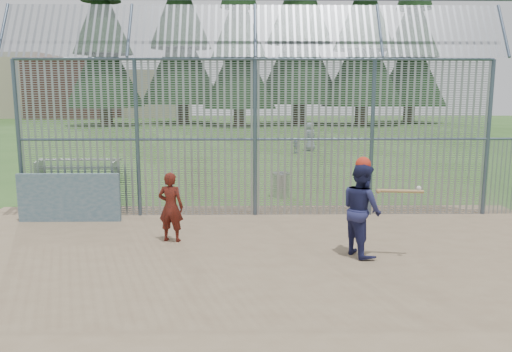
{
  "coord_description": "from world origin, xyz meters",
  "views": [
    {
      "loc": [
        -0.18,
        -9.21,
        3.18
      ],
      "look_at": [
        0.0,
        2.0,
        1.3
      ],
      "focal_mm": 35.0,
      "sensor_mm": 36.0,
      "label": 1
    }
  ],
  "objects_px": {
    "batter": "(362,210)",
    "onlooker": "(171,207)",
    "dugout_wall": "(69,198)",
    "trash_can": "(281,185)",
    "bleacher": "(78,169)"
  },
  "relations": [
    {
      "from": "batter",
      "to": "onlooker",
      "type": "distance_m",
      "value": 3.98
    },
    {
      "from": "dugout_wall",
      "to": "onlooker",
      "type": "distance_m",
      "value": 3.26
    },
    {
      "from": "batter",
      "to": "trash_can",
      "type": "bearing_deg",
      "value": -8.39
    },
    {
      "from": "batter",
      "to": "bleacher",
      "type": "xyz_separation_m",
      "value": [
        -8.49,
        8.84,
        -0.52
      ]
    },
    {
      "from": "batter",
      "to": "bleacher",
      "type": "bearing_deg",
      "value": 23.43
    },
    {
      "from": "dugout_wall",
      "to": "trash_can",
      "type": "relative_size",
      "value": 3.05
    },
    {
      "from": "onlooker",
      "to": "dugout_wall",
      "type": "bearing_deg",
      "value": -20.26
    },
    {
      "from": "trash_can",
      "to": "batter",
      "type": "bearing_deg",
      "value": -77.99
    },
    {
      "from": "batter",
      "to": "onlooker",
      "type": "height_order",
      "value": "batter"
    },
    {
      "from": "onlooker",
      "to": "bleacher",
      "type": "relative_size",
      "value": 0.5
    },
    {
      "from": "dugout_wall",
      "to": "bleacher",
      "type": "height_order",
      "value": "dugout_wall"
    },
    {
      "from": "dugout_wall",
      "to": "bleacher",
      "type": "relative_size",
      "value": 0.83
    },
    {
      "from": "dugout_wall",
      "to": "onlooker",
      "type": "bearing_deg",
      "value": -31.68
    },
    {
      "from": "dugout_wall",
      "to": "batter",
      "type": "height_order",
      "value": "batter"
    },
    {
      "from": "trash_can",
      "to": "bleacher",
      "type": "xyz_separation_m",
      "value": [
        -7.29,
        3.23,
        0.03
      ]
    }
  ]
}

